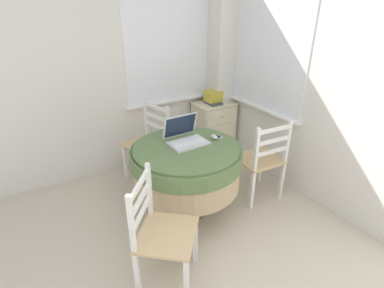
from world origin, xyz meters
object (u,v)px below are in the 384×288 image
(corner_cabinet, at_px, (214,127))
(book_on_cabinet, at_px, (213,103))
(computer_mouse, at_px, (214,137))
(dining_chair_near_back_window, at_px, (149,143))
(dining_chair_camera_near, at_px, (161,233))
(cell_phone, at_px, (217,137))
(dining_chair_near_right_window, at_px, (261,161))
(laptop, at_px, (185,137))
(storage_box, at_px, (213,97))
(round_dining_table, at_px, (186,164))

(corner_cabinet, height_order, book_on_cabinet, book_on_cabinet)
(computer_mouse, bearing_deg, dining_chair_near_back_window, 113.65)
(dining_chair_camera_near, bearing_deg, cell_phone, 34.91)
(dining_chair_near_right_window, height_order, book_on_cabinet, dining_chair_near_right_window)
(laptop, bearing_deg, dining_chair_near_back_window, 96.49)
(computer_mouse, bearing_deg, storage_box, 56.46)
(dining_chair_near_back_window, bearing_deg, book_on_cabinet, 8.84)
(book_on_cabinet, bearing_deg, dining_chair_near_right_window, -97.77)
(cell_phone, relative_size, dining_chair_near_back_window, 0.14)
(computer_mouse, relative_size, cell_phone, 0.65)
(laptop, xyz_separation_m, dining_chair_near_back_window, (-0.08, 0.72, -0.34))
(dining_chair_near_back_window, bearing_deg, dining_chair_near_right_window, -49.61)
(computer_mouse, relative_size, dining_chair_near_back_window, 0.09)
(storage_box, bearing_deg, dining_chair_near_back_window, -169.99)
(laptop, xyz_separation_m, cell_phone, (0.31, -0.06, -0.05))
(round_dining_table, bearing_deg, cell_phone, 5.94)
(computer_mouse, height_order, book_on_cabinet, computer_mouse)
(dining_chair_near_back_window, height_order, corner_cabinet, dining_chair_near_back_window)
(cell_phone, relative_size, dining_chair_camera_near, 0.14)
(laptop, relative_size, book_on_cabinet, 1.54)
(round_dining_table, distance_m, book_on_cabinet, 1.37)
(computer_mouse, xyz_separation_m, book_on_cabinet, (0.63, 0.96, -0.04))
(dining_chair_near_right_window, xyz_separation_m, dining_chair_camera_near, (-1.34, -0.43, 0.00))
(round_dining_table, xyz_separation_m, corner_cabinet, (0.99, 0.99, -0.20))
(computer_mouse, xyz_separation_m, dining_chair_near_right_window, (0.48, -0.17, -0.31))
(dining_chair_near_right_window, relative_size, storage_box, 4.65)
(laptop, relative_size, corner_cabinet, 0.51)
(computer_mouse, xyz_separation_m, dining_chair_near_back_window, (-0.35, 0.80, -0.31))
(round_dining_table, bearing_deg, dining_chair_near_right_window, -11.39)
(computer_mouse, bearing_deg, round_dining_table, -177.60)
(laptop, xyz_separation_m, book_on_cabinet, (0.90, 0.87, -0.07))
(corner_cabinet, height_order, storage_box, storage_box)
(dining_chair_near_back_window, bearing_deg, corner_cabinet, 9.41)
(cell_phone, height_order, storage_box, storage_box)
(computer_mouse, height_order, dining_chair_near_right_window, dining_chair_near_right_window)
(computer_mouse, height_order, storage_box, storage_box)
(dining_chair_camera_near, xyz_separation_m, book_on_cabinet, (1.50, 1.56, 0.28))
(dining_chair_near_back_window, distance_m, dining_chair_camera_near, 1.50)
(round_dining_table, xyz_separation_m, laptop, (0.05, 0.10, 0.23))
(book_on_cabinet, bearing_deg, computer_mouse, -123.54)
(dining_chair_camera_near, relative_size, storage_box, 4.65)
(laptop, relative_size, computer_mouse, 4.42)
(laptop, bearing_deg, round_dining_table, -115.97)
(round_dining_table, bearing_deg, computer_mouse, 2.40)
(laptop, xyz_separation_m, dining_chair_near_right_window, (0.75, -0.26, -0.34))
(laptop, height_order, dining_chair_near_right_window, laptop)
(dining_chair_camera_near, bearing_deg, round_dining_table, 47.48)
(computer_mouse, height_order, corner_cabinet, computer_mouse)
(storage_box, height_order, book_on_cabinet, storage_box)
(dining_chair_camera_near, relative_size, corner_cabinet, 1.26)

